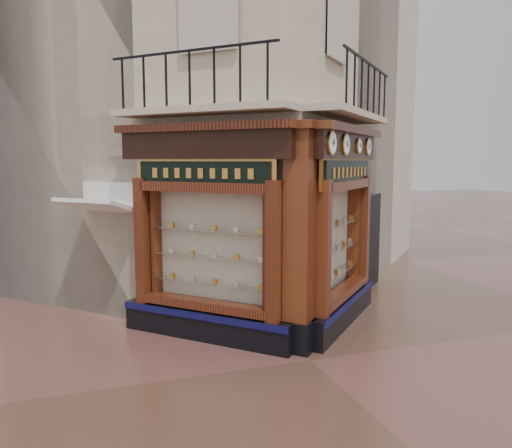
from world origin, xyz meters
name	(u,v)px	position (x,y,z in m)	size (l,w,h in m)	color
ground	(310,360)	(0.00, 0.00, 0.00)	(80.00, 80.00, 0.00)	brown
main_building	(217,60)	(0.00, 6.16, 6.00)	(8.00, 8.00, 12.00)	beige
neighbour_left	(117,88)	(-2.47, 8.63, 5.50)	(8.00, 8.00, 11.00)	beige
neighbour_right	(271,95)	(2.47, 8.63, 5.50)	(8.00, 8.00, 11.00)	beige
shopfront_left	(206,235)	(-1.41, 1.57, 1.98)	(2.86, 2.86, 3.98)	black
shopfront_right	(342,228)	(1.41, 1.57, 1.98)	(2.86, 2.86, 3.98)	black
corner_pilaster	(300,241)	(0.00, 0.50, 1.95)	(0.85, 0.85, 3.98)	black
balcony	(279,112)	(0.00, 1.49, 4.22)	(5.94, 2.97, 1.03)	beige
clock_a	(332,143)	(0.55, 0.45, 3.62)	(0.33, 0.33, 0.41)	gold
clock_b	(346,144)	(1.15, 1.04, 3.62)	(0.32, 0.32, 0.40)	gold
clock_c	(359,146)	(1.80, 1.70, 3.62)	(0.25, 0.25, 0.31)	gold
clock_d	(368,147)	(2.36, 2.26, 3.62)	(0.30, 0.30, 0.37)	gold
awning	(101,324)	(-3.27, 3.06, 0.00)	(1.51, 0.90, 0.08)	white
signboard_left	(202,173)	(-1.46, 1.51, 3.10)	(2.10, 2.10, 0.56)	#C6883A
signboard_right	(348,172)	(1.46, 1.51, 3.10)	(2.27, 2.27, 0.61)	#C6883A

